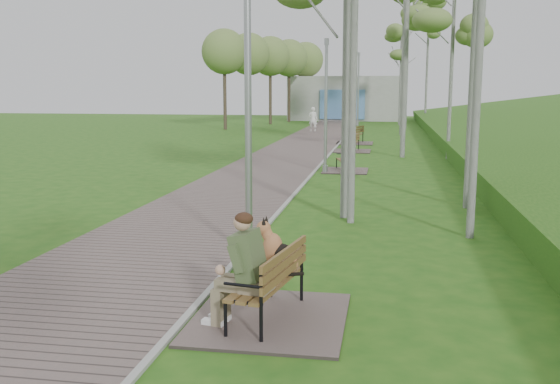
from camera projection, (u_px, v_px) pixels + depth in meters
The scene contains 17 objects.
ground at pixel (193, 311), 8.45m from camera, with size 120.00×120.00×0.00m, color #235615.
walkway at pixel (296, 151), 29.63m from camera, with size 3.50×67.00×0.04m, color #665752.
kerb at pixel (332, 151), 29.34m from camera, with size 0.10×67.00×0.05m, color #999993.
building_north at pixel (344, 98), 57.91m from camera, with size 10.00×5.20×4.00m.
bench_main at pixel (261, 285), 8.00m from camera, with size 1.97×2.19×1.72m.
bench_second at pixel (344, 166), 22.48m from camera, with size 1.60×1.77×0.98m.
bench_third at pixel (352, 147), 29.47m from camera, with size 1.69×1.88×1.04m.
bench_far at pixel (354, 139), 33.63m from camera, with size 1.91×2.13×1.18m.
lamp_post_near at pixel (248, 119), 10.73m from camera, with size 0.20×0.20×5.25m.
lamp_post_second at pixel (326, 111), 21.69m from camera, with size 0.18×0.18×4.65m.
lamp_post_third at pixel (348, 99), 36.99m from camera, with size 0.19×0.19×5.00m.
lamp_post_far at pixel (358, 92), 49.05m from camera, with size 0.22×0.22×5.70m.
pedestrian_near at pixel (313, 119), 42.42m from camera, with size 0.62×0.41×1.69m, color white.
birch_far_a at pixel (454, 9), 25.39m from camera, with size 2.39×2.39×7.85m.
birch_far_c at pixel (409, 0), 43.84m from camera, with size 2.72×2.72×11.52m.
birch_distant_a at pixel (401, 46), 49.55m from camera, with size 2.24×2.24×7.91m.
birch_distant_b at pixel (429, 15), 51.65m from camera, with size 2.87×2.87×11.40m.
Camera 1 is at (2.53, -7.75, 2.99)m, focal length 40.00 mm.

